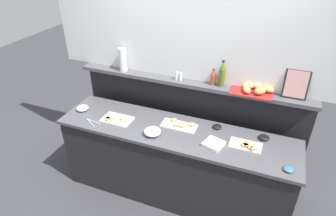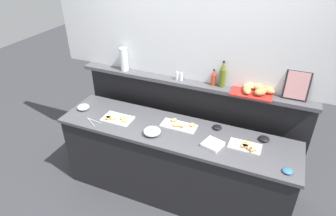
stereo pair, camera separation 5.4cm
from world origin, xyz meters
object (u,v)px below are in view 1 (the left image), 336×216
(sandwich_platter_side, at_px, (180,125))
(framed_picture, at_px, (296,84))
(glass_bowl_large, at_px, (152,132))
(serving_tongs, at_px, (92,122))
(condiment_bowl_cream, at_px, (264,137))
(olive_oil_bottle, at_px, (222,75))
(condiment_bowl_red, at_px, (288,169))
(pepper_shaker, at_px, (181,76))
(condiment_bowl_teal, at_px, (217,127))
(sandwich_platter_front, at_px, (246,145))
(glass_bowl_medium, at_px, (82,108))
(bread_basket, at_px, (255,89))
(salt_shaker, at_px, (177,76))
(water_carafe, at_px, (123,60))
(napkin_stack, at_px, (213,144))
(hot_sauce_bottle, at_px, (213,78))
(sandwich_platter_rear, at_px, (117,119))

(sandwich_platter_side, distance_m, framed_picture, 1.19)
(glass_bowl_large, xyz_separation_m, serving_tongs, (-0.68, -0.04, -0.03))
(condiment_bowl_cream, distance_m, olive_oil_bottle, 0.74)
(condiment_bowl_red, height_order, pepper_shaker, pepper_shaker)
(glass_bowl_large, relative_size, condiment_bowl_teal, 1.85)
(sandwich_platter_side, xyz_separation_m, condiment_bowl_teal, (0.37, 0.11, 0.01))
(sandwich_platter_front, distance_m, glass_bowl_medium, 1.81)
(condiment_bowl_teal, distance_m, bread_basket, 0.53)
(glass_bowl_large, relative_size, salt_shaker, 1.98)
(bread_basket, distance_m, framed_picture, 0.37)
(condiment_bowl_cream, xyz_separation_m, bread_basket, (-0.17, 0.23, 0.38))
(salt_shaker, height_order, water_carafe, water_carafe)
(condiment_bowl_red, bearing_deg, condiment_bowl_cream, 122.49)
(bread_basket, bearing_deg, olive_oil_bottle, 177.21)
(napkin_stack, distance_m, water_carafe, 1.38)
(condiment_bowl_red, bearing_deg, olive_oil_bottle, 140.21)
(salt_shaker, bearing_deg, napkin_stack, -41.72)
(bread_basket, xyz_separation_m, framed_picture, (0.36, 0.03, 0.11))
(hot_sauce_bottle, relative_size, pepper_shaker, 2.02)
(condiment_bowl_cream, height_order, framed_picture, framed_picture)
(pepper_shaker, bearing_deg, hot_sauce_bottle, 3.72)
(olive_oil_bottle, bearing_deg, framed_picture, 0.76)
(glass_bowl_medium, bearing_deg, water_carafe, 52.54)
(sandwich_platter_rear, xyz_separation_m, condiment_bowl_cream, (1.50, 0.24, 0.01))
(condiment_bowl_red, bearing_deg, framed_picture, 95.01)
(serving_tongs, distance_m, olive_oil_bottle, 1.44)
(sandwich_platter_rear, relative_size, serving_tongs, 1.73)
(condiment_bowl_red, distance_m, salt_shaker, 1.42)
(bread_basket, relative_size, framed_picture, 1.47)
(hot_sauce_bottle, bearing_deg, pepper_shaker, -176.28)
(glass_bowl_large, xyz_separation_m, olive_oil_bottle, (0.52, 0.58, 0.46))
(glass_bowl_large, bearing_deg, condiment_bowl_red, -2.06)
(napkin_stack, bearing_deg, sandwich_platter_rear, 177.88)
(condiment_bowl_teal, bearing_deg, sandwich_platter_front, -30.56)
(salt_shaker, height_order, framed_picture, framed_picture)
(condiment_bowl_cream, distance_m, pepper_shaker, 1.05)
(olive_oil_bottle, relative_size, salt_shaker, 3.17)
(sandwich_platter_side, relative_size, napkin_stack, 2.17)
(sandwich_platter_rear, height_order, condiment_bowl_red, sandwich_platter_rear)
(glass_bowl_medium, distance_m, hot_sauce_bottle, 1.48)
(water_carafe, bearing_deg, framed_picture, 1.21)
(napkin_stack, distance_m, framed_picture, 0.95)
(salt_shaker, bearing_deg, pepper_shaker, 0.00)
(pepper_shaker, relative_size, bread_basket, 0.21)
(sandwich_platter_front, distance_m, hot_sauce_bottle, 0.76)
(pepper_shaker, bearing_deg, salt_shaker, 180.00)
(sandwich_platter_rear, height_order, water_carafe, water_carafe)
(serving_tongs, distance_m, pepper_shaker, 1.05)
(sandwich_platter_rear, distance_m, condiment_bowl_teal, 1.06)
(glass_bowl_medium, distance_m, salt_shaker, 1.12)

